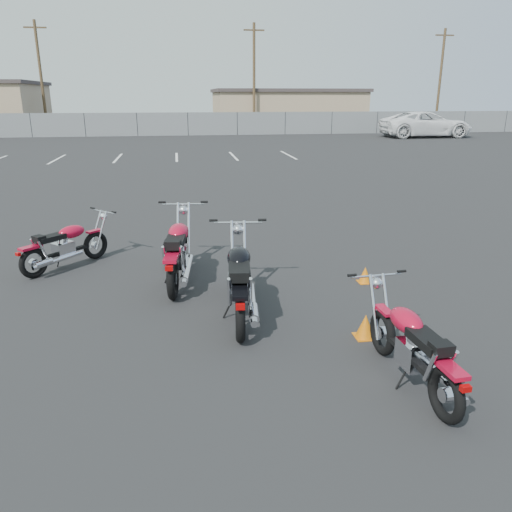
{
  "coord_description": "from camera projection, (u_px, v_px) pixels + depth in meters",
  "views": [
    {
      "loc": [
        -0.95,
        -6.8,
        3.06
      ],
      "look_at": [
        0.2,
        0.6,
        0.65
      ],
      "focal_mm": 35.0,
      "sensor_mm": 36.0,
      "label": 1
    }
  ],
  "objects": [
    {
      "name": "motorcycle_front_red",
      "position": [
        65.0,
        246.0,
        9.18
      ],
      "size": [
        1.59,
        1.65,
        0.95
      ],
      "color": "black",
      "rests_on": "ground"
    },
    {
      "name": "utility_pole_c",
      "position": [
        254.0,
        76.0,
        43.6
      ],
      "size": [
        1.8,
        0.24,
        9.0
      ],
      "color": "#453420",
      "rests_on": "ground"
    },
    {
      "name": "motorcycle_rear_red",
      "position": [
        413.0,
        347.0,
        5.44
      ],
      "size": [
        0.78,
        2.01,
        0.98
      ],
      "color": "black",
      "rests_on": "ground"
    },
    {
      "name": "motorcycle_third_red",
      "position": [
        179.0,
        251.0,
        8.49
      ],
      "size": [
        0.93,
        2.4,
        1.17
      ],
      "color": "black",
      "rests_on": "ground"
    },
    {
      "name": "tan_building_east",
      "position": [
        286.0,
        108.0,
        49.76
      ],
      "size": [
        14.4,
        9.4,
        3.7
      ],
      "color": "tan",
      "rests_on": "ground"
    },
    {
      "name": "parking_line_stripes",
      "position": [
        148.0,
        158.0,
        25.92
      ],
      "size": [
        15.12,
        4.0,
        0.01
      ],
      "color": "silver",
      "rests_on": "ground"
    },
    {
      "name": "motorcycle_second_black",
      "position": [
        240.0,
        281.0,
        7.15
      ],
      "size": [
        0.92,
        2.39,
        1.17
      ],
      "color": "black",
      "rests_on": "ground"
    },
    {
      "name": "ground",
      "position": [
        249.0,
        310.0,
        7.48
      ],
      "size": [
        120.0,
        120.0,
        0.0
      ],
      "primitive_type": "plane",
      "color": "black",
      "rests_on": "ground"
    },
    {
      "name": "training_cone_extra",
      "position": [
        365.0,
        326.0,
        6.59
      ],
      "size": [
        0.27,
        0.27,
        0.32
      ],
      "color": "orange",
      "rests_on": "ground"
    },
    {
      "name": "utility_pole_b",
      "position": [
        41.0,
        76.0,
        41.91
      ],
      "size": [
        1.8,
        0.24,
        9.0
      ],
      "color": "#453420",
      "rests_on": "ground"
    },
    {
      "name": "training_cone_near",
      "position": [
        365.0,
        275.0,
        8.55
      ],
      "size": [
        0.23,
        0.23,
        0.28
      ],
      "color": "orange",
      "rests_on": "ground"
    },
    {
      "name": "chainlink_fence",
      "position": [
        188.0,
        124.0,
        40.12
      ],
      "size": [
        80.06,
        0.06,
        1.8
      ],
      "color": "slate",
      "rests_on": "ground"
    },
    {
      "name": "white_van",
      "position": [
        427.0,
        117.0,
        38.28
      ],
      "size": [
        3.33,
        8.05,
        3.04
      ],
      "primitive_type": "imported",
      "rotation": [
        0.0,
        0.0,
        1.55
      ],
      "color": "white",
      "rests_on": "ground"
    },
    {
      "name": "utility_pole_d",
      "position": [
        440.0,
        78.0,
        47.18
      ],
      "size": [
        1.8,
        0.24,
        9.0
      ],
      "color": "#453420",
      "rests_on": "ground"
    }
  ]
}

